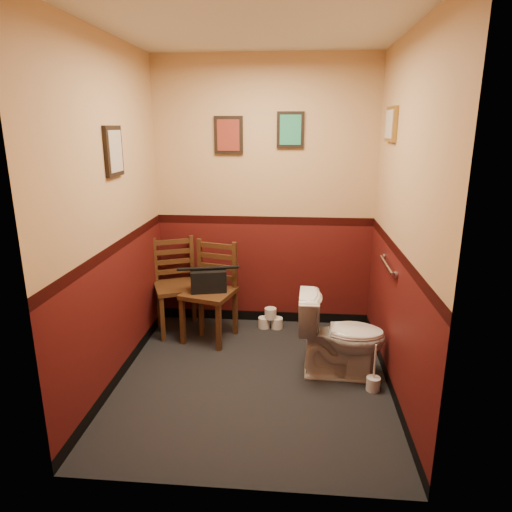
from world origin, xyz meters
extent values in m
cube|color=black|center=(0.00, 0.00, 0.00)|extent=(2.20, 2.40, 0.00)
cube|color=silver|center=(0.00, 0.00, 2.70)|extent=(2.20, 2.40, 0.00)
cube|color=#4C110F|center=(0.00, 1.20, 1.35)|extent=(2.20, 0.00, 2.70)
cube|color=#4C110F|center=(0.00, -1.20, 1.35)|extent=(2.20, 0.00, 2.70)
cube|color=#4C110F|center=(-1.10, 0.00, 1.35)|extent=(0.00, 2.40, 2.70)
cube|color=#4C110F|center=(1.10, 0.00, 1.35)|extent=(0.00, 2.40, 2.70)
cylinder|color=silver|center=(1.07, 0.25, 0.95)|extent=(0.03, 0.50, 0.03)
cylinder|color=silver|center=(1.09, 0.00, 0.95)|extent=(0.02, 0.06, 0.06)
cylinder|color=silver|center=(1.09, 0.50, 0.95)|extent=(0.02, 0.06, 0.06)
cube|color=black|center=(-0.35, 1.18, 1.95)|extent=(0.28, 0.03, 0.36)
cube|color=maroon|center=(-0.35, 1.17, 1.95)|extent=(0.22, 0.01, 0.30)
cube|color=black|center=(0.25, 1.18, 2.00)|extent=(0.26, 0.03, 0.34)
cube|color=#2A8969|center=(0.25, 1.17, 2.00)|extent=(0.20, 0.01, 0.28)
cube|color=black|center=(-1.08, 0.10, 1.85)|extent=(0.03, 0.30, 0.38)
cube|color=#B6A38F|center=(-1.07, 0.10, 1.85)|extent=(0.01, 0.24, 0.31)
cube|color=olive|center=(1.08, 0.60, 2.05)|extent=(0.03, 0.34, 0.28)
cube|color=#B6A38F|center=(1.07, 0.60, 2.05)|extent=(0.01, 0.28, 0.22)
imported|color=white|center=(0.72, 0.15, 0.36)|extent=(0.74, 0.43, 0.71)
cylinder|color=silver|center=(0.97, -0.08, 0.06)|extent=(0.11, 0.11, 0.11)
cylinder|color=silver|center=(0.97, -0.08, 0.24)|extent=(0.01, 0.01, 0.32)
cube|color=#57331A|center=(-0.85, 0.89, 0.47)|extent=(0.58, 0.58, 0.04)
cube|color=#57331A|center=(-0.95, 0.64, 0.24)|extent=(0.06, 0.06, 0.47)
cube|color=#57331A|center=(-1.10, 0.98, 0.24)|extent=(0.06, 0.06, 0.47)
cube|color=#57331A|center=(-0.60, 0.79, 0.24)|extent=(0.06, 0.06, 0.47)
cube|color=#57331A|center=(-0.75, 1.13, 0.24)|extent=(0.06, 0.06, 0.47)
cube|color=#57331A|center=(-1.10, 0.99, 0.71)|extent=(0.05, 0.05, 0.47)
cube|color=#57331A|center=(-0.75, 1.14, 0.71)|extent=(0.05, 0.05, 0.47)
cube|color=#57331A|center=(-0.93, 1.06, 0.58)|extent=(0.34, 0.17, 0.05)
cube|color=#57331A|center=(-0.93, 1.06, 0.68)|extent=(0.34, 0.17, 0.05)
cube|color=#57331A|center=(-0.93, 1.06, 0.79)|extent=(0.34, 0.17, 0.05)
cube|color=#57331A|center=(-0.93, 1.06, 0.90)|extent=(0.34, 0.17, 0.05)
cube|color=#57331A|center=(-0.50, 0.72, 0.48)|extent=(0.55, 0.55, 0.04)
cube|color=#57331A|center=(-0.74, 0.59, 0.24)|extent=(0.05, 0.05, 0.48)
cube|color=#57331A|center=(-0.63, 0.96, 0.24)|extent=(0.05, 0.05, 0.48)
cube|color=#57331A|center=(-0.37, 0.48, 0.24)|extent=(0.05, 0.05, 0.48)
cube|color=#57331A|center=(-0.26, 0.85, 0.24)|extent=(0.05, 0.05, 0.48)
cube|color=#57331A|center=(-0.63, 0.96, 0.72)|extent=(0.05, 0.05, 0.48)
cube|color=#57331A|center=(-0.26, 0.86, 0.72)|extent=(0.05, 0.05, 0.48)
cube|color=#57331A|center=(-0.45, 0.91, 0.59)|extent=(0.36, 0.13, 0.05)
cube|color=#57331A|center=(-0.45, 0.91, 0.69)|extent=(0.36, 0.13, 0.05)
cube|color=#57331A|center=(-0.45, 0.91, 0.80)|extent=(0.36, 0.13, 0.05)
cube|color=#57331A|center=(-0.45, 0.91, 0.91)|extent=(0.36, 0.13, 0.05)
cube|color=black|center=(-0.50, 0.72, 0.61)|extent=(0.37, 0.24, 0.21)
cylinder|color=black|center=(-0.50, 0.72, 0.73)|extent=(0.29, 0.10, 0.03)
cylinder|color=silver|center=(0.02, 1.02, 0.06)|extent=(0.12, 0.12, 0.11)
cylinder|color=silver|center=(0.15, 1.02, 0.06)|extent=(0.12, 0.12, 0.11)
cylinder|color=silver|center=(0.08, 1.01, 0.17)|extent=(0.12, 0.12, 0.11)
camera|label=1|loc=(0.32, -3.36, 2.04)|focal=32.00mm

